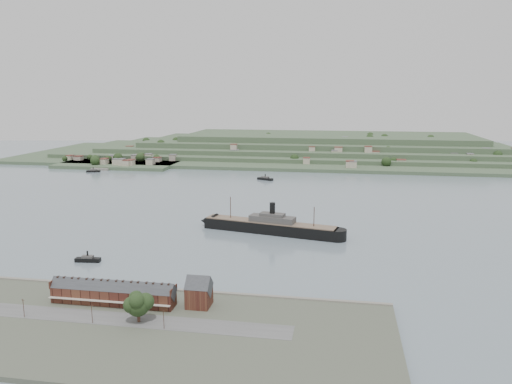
% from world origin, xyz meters
% --- Properties ---
extents(ground, '(1400.00, 1400.00, 0.00)m').
position_xyz_m(ground, '(0.00, 0.00, 0.00)').
color(ground, slate).
rests_on(ground, ground).
extents(near_shore, '(220.00, 80.00, 2.60)m').
position_xyz_m(near_shore, '(0.00, -186.75, 1.01)').
color(near_shore, '#4C5142').
rests_on(near_shore, ground).
extents(terrace_row, '(55.60, 9.80, 11.07)m').
position_xyz_m(terrace_row, '(-10.00, -168.02, 6.84)').
color(terrace_row, '#431D18').
rests_on(terrace_row, ground).
extents(gabled_building, '(10.40, 10.18, 14.09)m').
position_xyz_m(gabled_building, '(27.50, -164.00, 8.19)').
color(gabled_building, '#431D18').
rests_on(gabled_building, ground).
extents(far_peninsula, '(760.00, 309.00, 30.00)m').
position_xyz_m(far_peninsula, '(27.91, 393.10, 11.88)').
color(far_peninsula, '#3D5337').
rests_on(far_peninsula, ground).
extents(steamship, '(103.52, 32.83, 25.08)m').
position_xyz_m(steamship, '(37.23, -37.12, 4.63)').
color(steamship, black).
rests_on(steamship, ground).
extents(tugboat, '(14.27, 5.21, 6.28)m').
position_xyz_m(tugboat, '(-51.51, -113.34, 1.53)').
color(tugboat, black).
rests_on(tugboat, ground).
extents(ferry_west, '(16.46, 7.85, 5.95)m').
position_xyz_m(ferry_west, '(-206.34, 189.00, 1.43)').
color(ferry_west, black).
rests_on(ferry_west, ground).
extents(ferry_east, '(18.50, 11.95, 6.76)m').
position_xyz_m(ferry_east, '(4.85, 168.70, 1.63)').
color(ferry_east, black).
rests_on(ferry_east, ground).
extents(fig_tree, '(11.63, 10.07, 12.98)m').
position_xyz_m(fig_tree, '(8.16, -183.22, 9.92)').
color(fig_tree, '#422A1E').
rests_on(fig_tree, ground).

